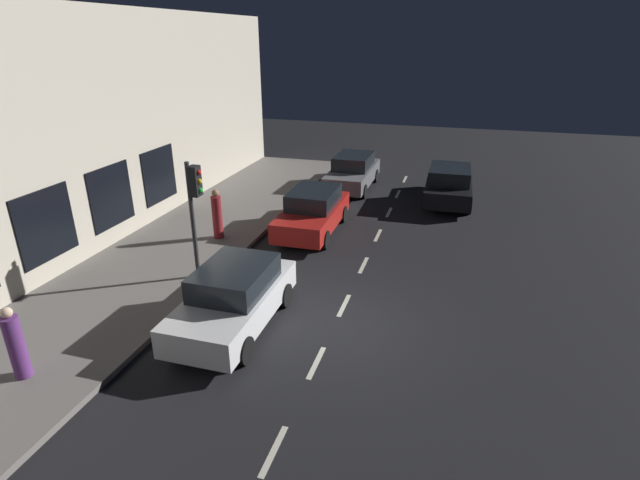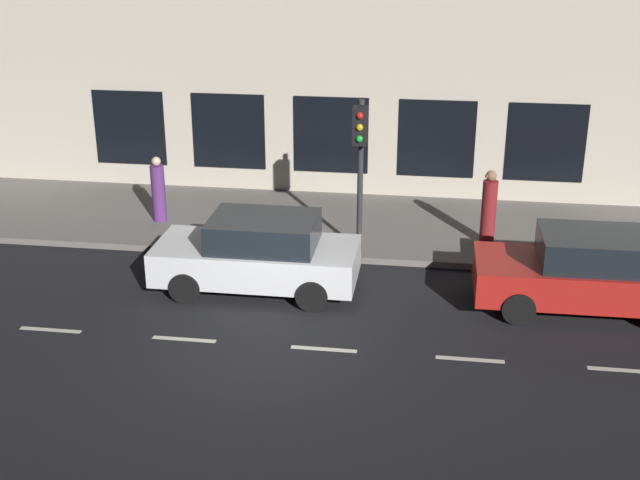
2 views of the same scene
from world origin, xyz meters
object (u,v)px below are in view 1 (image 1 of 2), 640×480
Objects in this scene: traffic_light at (194,198)px; pedestrian_1 at (16,345)px; parked_car_1 at (449,184)px; parked_car_3 at (353,172)px; pedestrian_0 at (217,215)px; parked_car_2 at (234,297)px; parked_car_0 at (313,211)px.

traffic_light is 2.11× the size of pedestrian_1.
parked_car_1 is 4.53m from parked_car_3.
pedestrian_1 is at bearing 62.84° from pedestrian_0.
pedestrian_0 reaches higher than parked_car_3.
parked_car_1 is 2.77× the size of pedestrian_1.
pedestrian_0 reaches higher than parked_car_1.
parked_car_2 is 12.46m from parked_car_3.
parked_car_0 is at bearing -133.80° from parked_car_1.
parked_car_3 is (-2.12, -10.59, -1.79)m from traffic_light.
pedestrian_1 is (3.47, 15.69, 0.12)m from parked_car_3.
pedestrian_0 reaches higher than pedestrian_1.
parked_car_1 is 1.01× the size of parked_car_3.
parked_car_2 is (-0.00, 6.59, -0.00)m from parked_car_0.
parked_car_3 is (-0.16, -12.46, 0.00)m from parked_car_2.
traffic_light reaches higher than parked_car_0.
parked_car_3 is 16.07m from pedestrian_1.
pedestrian_1 is at bearing 77.99° from parked_car_3.
traffic_light is 5.54m from pedestrian_1.
pedestrian_1 is (1.35, 5.10, -1.67)m from traffic_light.
parked_car_3 is at bearing -101.33° from traffic_light.
parked_car_0 is 3.44m from pedestrian_0.
pedestrian_1 reaches higher than parked_car_1.
parked_car_1 is 10.16m from pedestrian_0.
parked_car_1 is at bearing 169.40° from parked_car_3.
pedestrian_1 reaches higher than parked_car_2.
traffic_light reaches higher than pedestrian_0.
pedestrian_0 is at bearing -71.83° from traffic_light.
traffic_light is 0.76× the size of parked_car_1.
parked_car_3 is at bearing -136.03° from pedestrian_0.
pedestrian_0 is at bearing 68.73° from parked_car_3.
parked_car_1 and parked_car_2 have the same top height.
parked_car_0 is 10.37m from pedestrian_1.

